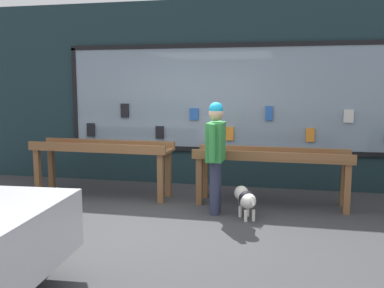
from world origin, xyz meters
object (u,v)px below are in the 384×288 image
display_table_left (102,153)px  small_dog (246,199)px  display_table_right (272,161)px  person_browsing (216,150)px

display_table_left → small_dog: (2.45, -0.74, -0.45)m
display_table_right → small_dog: display_table_right is taller
display_table_left → display_table_right: (2.77, -0.00, -0.04)m
display_table_left → display_table_right: size_ratio=1.00×
display_table_left → person_browsing: 2.10m
display_table_right → person_browsing: (-0.77, -0.60, 0.24)m
display_table_right → small_dog: (-0.32, -0.74, -0.41)m
display_table_right → small_dog: bearing=-113.7°
display_table_left → display_table_right: bearing=-0.0°
person_browsing → small_dog: (0.45, -0.14, -0.65)m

